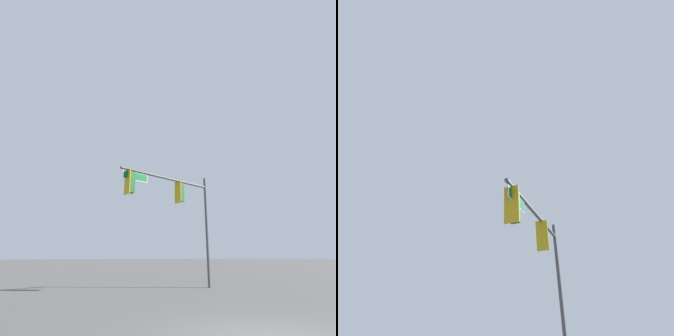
% 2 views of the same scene
% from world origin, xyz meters
% --- Properties ---
extents(signal_pole_near, '(6.34, 0.73, 6.55)m').
position_xyz_m(signal_pole_near, '(-3.57, -7.99, 4.87)').
color(signal_pole_near, '#47474C').
rests_on(signal_pole_near, ground_plane).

